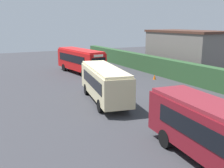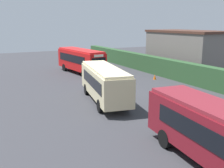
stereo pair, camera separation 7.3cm
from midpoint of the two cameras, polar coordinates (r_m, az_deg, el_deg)
ground_plane at (r=25.50m, az=-0.20°, el=-2.06°), size 83.79×83.79×0.00m
bus_red at (r=35.74m, az=-6.68°, el=5.19°), size 9.59×3.41×3.20m
bus_cream at (r=22.60m, az=-1.57°, el=0.48°), size 9.04×3.93×2.97m
bus_maroon at (r=13.12m, az=22.11°, el=-9.85°), size 9.16×3.21×2.96m
hedge_row at (r=30.93m, az=16.37°, el=2.21°), size 53.90×1.20×2.26m
depot_building at (r=38.49m, az=15.63°, el=6.81°), size 11.81×5.90×5.61m
traffic_cone at (r=32.27m, az=9.18°, el=1.50°), size 0.36×0.36×0.60m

